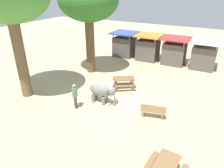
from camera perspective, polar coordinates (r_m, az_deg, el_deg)
ground_plane at (r=13.51m, az=-0.65°, el=-4.49°), size 60.00×60.00×0.00m
elephant at (r=12.86m, az=-2.77°, el=-2.00°), size 1.84×1.25×1.29m
person_handler at (r=12.43m, az=-10.33°, el=-2.82°), size 0.43×0.33×1.62m
shade_tree_main at (r=16.88m, az=-6.69°, el=22.11°), size 4.80×4.40×7.59m
wooden_bench at (r=11.79m, az=11.41°, el=-7.34°), size 1.45×0.71×0.88m
picnic_table_near at (r=14.87m, az=3.33°, el=0.99°), size 2.07×2.07×0.78m
picnic_table_far at (r=8.59m, az=14.61°, el=-21.72°), size 1.59×1.61×0.78m
market_stall_blue at (r=21.90m, az=3.48°, el=10.72°), size 2.50×2.50×2.52m
market_stall_orange at (r=20.99m, az=10.01°, el=9.71°), size 2.50×2.50×2.52m
market_stall_red at (r=20.37m, az=16.99°, el=8.49°), size 2.50×2.50×2.52m
market_stall_white at (r=20.07m, az=24.24°, el=7.07°), size 2.50×2.50×2.52m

